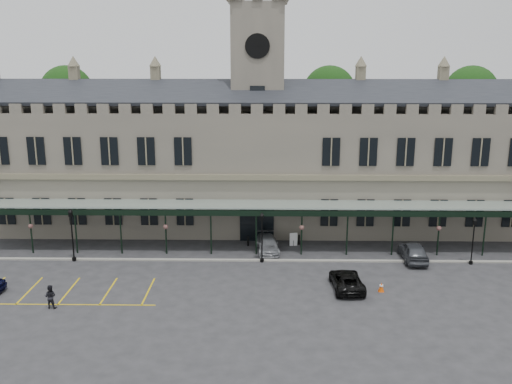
{
  "coord_description": "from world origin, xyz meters",
  "views": [
    {
      "loc": [
        0.8,
        -40.64,
        17.64
      ],
      "look_at": [
        0.0,
        6.0,
        6.0
      ],
      "focal_mm": 40.0,
      "sensor_mm": 36.0,
      "label": 1
    }
  ],
  "objects_px": {
    "lamp_post_left": "(72,230)",
    "traffic_cone": "(381,287)",
    "person_b": "(50,297)",
    "lamp_post_mid": "(262,233)",
    "clock_tower": "(258,97)",
    "car_taxi": "(267,244)",
    "car_van": "(347,280)",
    "station_building": "(258,164)",
    "car_right_a": "(413,251)",
    "lamp_post_right": "(473,237)",
    "sign_board": "(293,239)"
  },
  "relations": [
    {
      "from": "traffic_cone",
      "to": "station_building",
      "type": "bearing_deg",
      "value": 119.83
    },
    {
      "from": "station_building",
      "to": "car_van",
      "type": "height_order",
      "value": "station_building"
    },
    {
      "from": "traffic_cone",
      "to": "car_van",
      "type": "relative_size",
      "value": 0.15
    },
    {
      "from": "lamp_post_right",
      "to": "traffic_cone",
      "type": "height_order",
      "value": "lamp_post_right"
    },
    {
      "from": "car_taxi",
      "to": "station_building",
      "type": "bearing_deg",
      "value": 91.81
    },
    {
      "from": "sign_board",
      "to": "car_van",
      "type": "relative_size",
      "value": 0.26
    },
    {
      "from": "station_building",
      "to": "lamp_post_mid",
      "type": "distance_m",
      "value": 11.31
    },
    {
      "from": "car_taxi",
      "to": "car_van",
      "type": "bearing_deg",
      "value": -59.38
    },
    {
      "from": "lamp_post_left",
      "to": "car_right_a",
      "type": "relative_size",
      "value": 0.99
    },
    {
      "from": "lamp_post_mid",
      "to": "sign_board",
      "type": "bearing_deg",
      "value": 55.44
    },
    {
      "from": "car_taxi",
      "to": "person_b",
      "type": "bearing_deg",
      "value": -147.38
    },
    {
      "from": "lamp_post_mid",
      "to": "sign_board",
      "type": "xyz_separation_m",
      "value": [
        2.9,
        4.21,
        -2.01
      ]
    },
    {
      "from": "lamp_post_right",
      "to": "sign_board",
      "type": "xyz_separation_m",
      "value": [
        -14.84,
        4.44,
        -1.84
      ]
    },
    {
      "from": "traffic_cone",
      "to": "car_taxi",
      "type": "bearing_deg",
      "value": 134.33
    },
    {
      "from": "clock_tower",
      "to": "lamp_post_right",
      "type": "distance_m",
      "value": 23.8
    },
    {
      "from": "car_right_a",
      "to": "car_van",
      "type": "bearing_deg",
      "value": 44.34
    },
    {
      "from": "sign_board",
      "to": "car_right_a",
      "type": "relative_size",
      "value": 0.26
    },
    {
      "from": "lamp_post_left",
      "to": "car_taxi",
      "type": "distance_m",
      "value": 17.02
    },
    {
      "from": "station_building",
      "to": "lamp_post_right",
      "type": "relative_size",
      "value": 14.52
    },
    {
      "from": "traffic_cone",
      "to": "clock_tower",
      "type": "bearing_deg",
      "value": 119.7
    },
    {
      "from": "lamp_post_mid",
      "to": "car_taxi",
      "type": "distance_m",
      "value": 3.39
    },
    {
      "from": "clock_tower",
      "to": "sign_board",
      "type": "height_order",
      "value": "clock_tower"
    },
    {
      "from": "clock_tower",
      "to": "lamp_post_mid",
      "type": "relative_size",
      "value": 5.61
    },
    {
      "from": "traffic_cone",
      "to": "lamp_post_mid",
      "type": "bearing_deg",
      "value": 146.33
    },
    {
      "from": "lamp_post_left",
      "to": "sign_board",
      "type": "bearing_deg",
      "value": 12.47
    },
    {
      "from": "station_building",
      "to": "car_taxi",
      "type": "xyz_separation_m",
      "value": [
        1.0,
        -7.89,
        -5.81
      ]
    },
    {
      "from": "lamp_post_mid",
      "to": "traffic_cone",
      "type": "xyz_separation_m",
      "value": [
        9.02,
        -6.01,
        -2.27
      ]
    },
    {
      "from": "traffic_cone",
      "to": "sign_board",
      "type": "distance_m",
      "value": 11.91
    },
    {
      "from": "lamp_post_mid",
      "to": "station_building",
      "type": "bearing_deg",
      "value": 92.78
    },
    {
      "from": "clock_tower",
      "to": "person_b",
      "type": "relative_size",
      "value": 14.54
    },
    {
      "from": "sign_board",
      "to": "car_taxi",
      "type": "distance_m",
      "value": 2.83
    },
    {
      "from": "lamp_post_left",
      "to": "sign_board",
      "type": "xyz_separation_m",
      "value": [
        19.08,
        4.22,
        -2.17
      ]
    },
    {
      "from": "lamp_post_left",
      "to": "person_b",
      "type": "distance_m",
      "value": 9.51
    },
    {
      "from": "car_taxi",
      "to": "car_van",
      "type": "distance_m",
      "value": 10.2
    },
    {
      "from": "clock_tower",
      "to": "lamp_post_mid",
      "type": "bearing_deg",
      "value": -87.24
    },
    {
      "from": "station_building",
      "to": "sign_board",
      "type": "relative_size",
      "value": 47.95
    },
    {
      "from": "lamp_post_left",
      "to": "traffic_cone",
      "type": "xyz_separation_m",
      "value": [
        25.2,
        -5.99,
        -2.43
      ]
    },
    {
      "from": "lamp_post_left",
      "to": "car_van",
      "type": "height_order",
      "value": "lamp_post_left"
    },
    {
      "from": "station_building",
      "to": "sign_board",
      "type": "bearing_deg",
      "value": -61.98
    },
    {
      "from": "lamp_post_right",
      "to": "car_van",
      "type": "xyz_separation_m",
      "value": [
        -11.25,
        -5.29,
        -1.79
      ]
    },
    {
      "from": "traffic_cone",
      "to": "car_right_a",
      "type": "xyz_separation_m",
      "value": [
        4.02,
        6.62,
        0.46
      ]
    },
    {
      "from": "clock_tower",
      "to": "lamp_post_left",
      "type": "bearing_deg",
      "value": -145.62
    },
    {
      "from": "clock_tower",
      "to": "traffic_cone",
      "type": "distance_m",
      "value": 23.09
    },
    {
      "from": "lamp_post_left",
      "to": "clock_tower",
      "type": "bearing_deg",
      "value": 34.38
    },
    {
      "from": "sign_board",
      "to": "car_right_a",
      "type": "bearing_deg",
      "value": -30.46
    },
    {
      "from": "lamp_post_left",
      "to": "traffic_cone",
      "type": "bearing_deg",
      "value": -13.38
    },
    {
      "from": "station_building",
      "to": "lamp_post_left",
      "type": "xyz_separation_m",
      "value": [
        -15.66,
        -10.63,
        -3.69
      ]
    },
    {
      "from": "car_van",
      "to": "traffic_cone",
      "type": "bearing_deg",
      "value": 166.2
    },
    {
      "from": "clock_tower",
      "to": "car_right_a",
      "type": "bearing_deg",
      "value": -36.67
    },
    {
      "from": "sign_board",
      "to": "car_taxi",
      "type": "xyz_separation_m",
      "value": [
        -2.41,
        -1.48,
        0.05
      ]
    }
  ]
}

